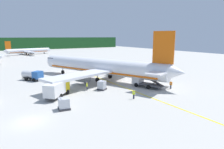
# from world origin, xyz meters

# --- Properties ---
(ground) EXTENTS (240.00, 320.00, 0.20)m
(ground) POSITION_xyz_m (0.00, 48.00, -0.10)
(ground) COLOR #B7B5AD
(airliner_foreground) EXTENTS (33.23, 39.47, 11.90)m
(airliner_foreground) POSITION_xyz_m (19.77, 17.18, 3.39)
(airliner_foreground) COLOR white
(airliner_foreground) RESTS_ON ground
(airliner_far_taxiway) EXTENTS (28.70, 23.86, 8.24)m
(airliner_far_taxiway) POSITION_xyz_m (15.89, 102.56, 2.35)
(airliner_far_taxiway) COLOR silver
(airliner_far_taxiway) RESTS_ON ground
(service_truck_fuel) EXTENTS (4.29, 7.09, 2.73)m
(service_truck_fuel) POSITION_xyz_m (24.23, 6.38, 1.16)
(service_truck_fuel) COLOR silver
(service_truck_fuel) RESTS_ON ground
(service_truck_baggage) EXTENTS (4.81, 5.36, 2.40)m
(service_truck_baggage) POSITION_xyz_m (4.89, 25.53, 1.39)
(service_truck_baggage) COLOR #2659A5
(service_truck_baggage) RESTS_ON ground
(service_truck_catering) EXTENTS (5.80, 5.98, 2.80)m
(service_truck_catering) POSITION_xyz_m (6.10, 8.57, 1.56)
(service_truck_catering) COLOR yellow
(service_truck_catering) RESTS_ON ground
(cargo_container_near) EXTENTS (1.90, 1.90, 1.85)m
(cargo_container_near) POSITION_xyz_m (5.18, 1.93, 0.87)
(cargo_container_near) COLOR #333338
(cargo_container_near) RESTS_ON ground
(cargo_container_mid) EXTENTS (2.23, 2.23, 1.99)m
(cargo_container_mid) POSITION_xyz_m (15.34, 8.70, 0.94)
(cargo_container_mid) COLOR #333338
(cargo_container_mid) RESTS_ON ground
(crew_marshaller) EXTENTS (0.35, 0.61, 1.64)m
(crew_marshaller) POSITION_xyz_m (28.15, 1.88, 0.96)
(crew_marshaller) COLOR #191E33
(crew_marshaller) RESTS_ON ground
(crew_loader_left) EXTENTS (0.45, 0.52, 1.68)m
(crew_loader_left) POSITION_xyz_m (12.58, 9.89, 0.99)
(crew_loader_left) COLOR #191E33
(crew_loader_left) RESTS_ON ground
(crew_loader_right) EXTENTS (0.63, 0.24, 1.63)m
(crew_loader_right) POSITION_xyz_m (17.28, 0.48, 0.96)
(crew_loader_right) COLOR #191E33
(crew_loader_right) RESTS_ON ground
(apron_guide_line) EXTENTS (0.30, 60.00, 0.01)m
(apron_guide_line) POSITION_xyz_m (20.35, 12.70, 0.01)
(apron_guide_line) COLOR yellow
(apron_guide_line) RESTS_ON ground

